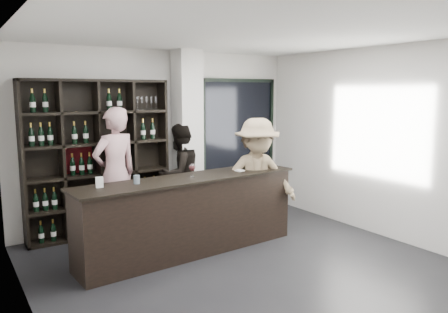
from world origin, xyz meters
TOP-DOWN VIEW (x-y plane):
  - floor at (0.00, 0.00)m, footprint 5.00×5.50m
  - wine_shelf at (-1.15, 2.57)m, footprint 2.20×0.35m
  - structural_column at (0.35, 2.47)m, footprint 0.40×0.40m
  - glass_panel at (1.55, 2.69)m, footprint 1.60×0.08m
  - tasting_counter at (-0.35, 1.10)m, footprint 3.24×0.67m
  - taster_pink at (-1.01, 2.23)m, footprint 0.82×0.64m
  - taster_black at (0.16, 2.40)m, footprint 0.96×0.84m
  - customer at (0.75, 1.05)m, footprint 1.35×1.04m
  - wine_glass at (-0.31, 1.11)m, footprint 0.12×0.12m
  - spit_cup at (-1.12, 1.09)m, footprint 0.10×0.10m
  - napkin_stack at (0.48, 1.11)m, footprint 0.12×0.12m
  - card_stand at (-1.58, 1.13)m, footprint 0.09×0.05m

SIDE VIEW (x-z plane):
  - floor at x=0.00m, z-range -0.01..0.00m
  - tasting_counter at x=-0.35m, z-range 0.00..1.07m
  - taster_black at x=0.16m, z-range 0.00..1.70m
  - customer at x=0.75m, z-range 0.00..1.84m
  - taster_pink at x=-1.01m, z-range 0.00..2.00m
  - napkin_stack at x=0.48m, z-range 1.07..1.08m
  - spit_cup at x=-1.12m, z-range 1.07..1.17m
  - card_stand at x=-1.58m, z-range 1.07..1.20m
  - wine_glass at x=-0.31m, z-range 1.07..1.27m
  - wine_shelf at x=-1.15m, z-range 0.00..2.40m
  - glass_panel at x=1.55m, z-range 0.35..2.45m
  - structural_column at x=0.35m, z-range 0.00..2.90m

